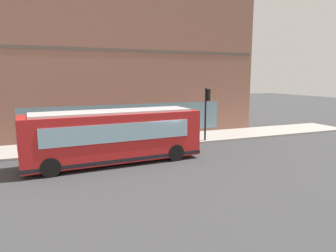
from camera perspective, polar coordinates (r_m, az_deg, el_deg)
ground at (r=18.68m, az=-2.35°, el=-6.12°), size 120.00×120.00×0.00m
sidewalk_curb at (r=22.94m, az=-6.17°, el=-3.07°), size 4.02×40.00×0.15m
building_corner at (r=27.87m, az=-9.54°, el=12.09°), size 7.19×23.60×12.80m
city_bus_nearside at (r=17.63m, az=-10.22°, el=-2.00°), size 3.13×10.17×3.07m
traffic_light_near_corner at (r=22.97m, az=7.43°, el=4.20°), size 0.32×0.49×4.03m
fire_hydrant at (r=22.84m, az=2.86°, el=-1.96°), size 0.35×0.35×0.74m
pedestrian_by_light_pole at (r=22.56m, az=-23.24°, el=-1.39°), size 0.32×0.32×1.62m
pedestrian_near_hydrant at (r=23.95m, az=0.48°, el=-0.18°), size 0.32×0.32×1.54m
newspaper_vending_box at (r=23.84m, az=-3.72°, el=-1.27°), size 0.44×0.42×0.90m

